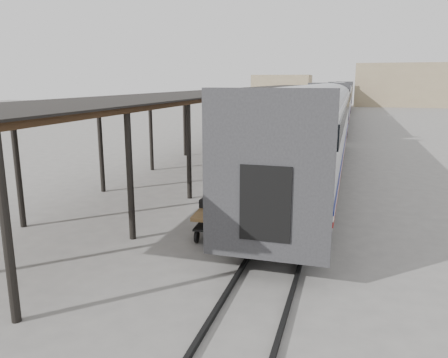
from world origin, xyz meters
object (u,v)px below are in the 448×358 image
porter (216,184)px  baggage_cart (220,214)px  pedestrian (247,141)px  luggage_tug (266,134)px

porter → baggage_cart: bearing=1.0°
porter → pedestrian: porter is taller
baggage_cart → porter: size_ratio=1.31×
baggage_cart → pedestrian: pedestrian is taller
baggage_cart → luggage_tug: bearing=93.1°
baggage_cart → luggage_tug: luggage_tug is taller
baggage_cart → porter: (0.08, -0.65, 1.16)m
baggage_cart → porter: bearing=-86.7°
luggage_tug → porter: bearing=-87.5°
luggage_tug → porter: 22.49m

